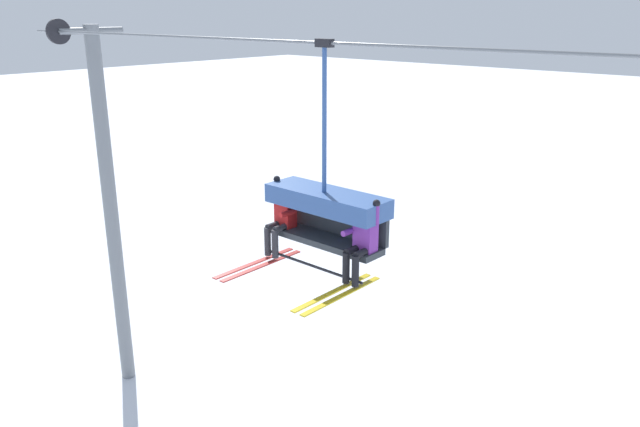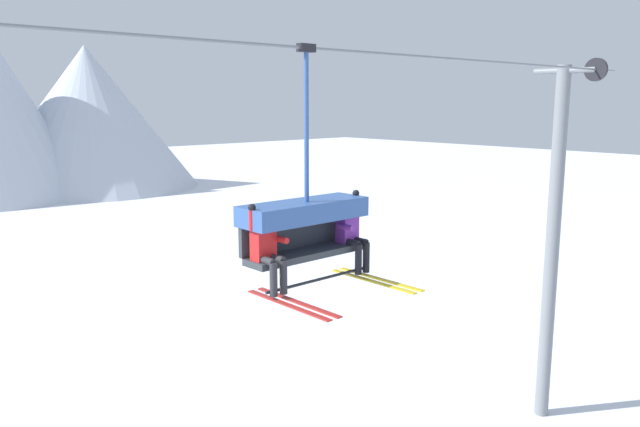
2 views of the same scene
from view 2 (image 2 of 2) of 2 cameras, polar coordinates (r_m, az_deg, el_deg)
The scene contains 6 objects.
mountain_peak_central at distance 66.33m, azimuth -20.41°, elevation 8.23°, with size 20.91×20.91×13.92m.
lift_tower_far at distance 17.54m, azimuth 20.55°, elevation -2.23°, with size 0.36×1.88×9.58m.
lift_cable at distance 9.68m, azimuth 1.71°, elevation 14.69°, with size 19.28×0.05×0.05m.
chairlift_chair at distance 9.44m, azimuth -1.50°, elevation -0.47°, with size 2.10×0.74×3.45m.
skier_red at distance 8.82m, azimuth -4.75°, elevation -3.25°, with size 0.48×1.70×1.34m.
skier_purple at distance 9.91m, azimuth 3.02°, elevation -1.73°, with size 0.48×1.70×1.34m.
Camera 2 is at (-5.90, -7.76, 8.55)m, focal length 35.00 mm.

